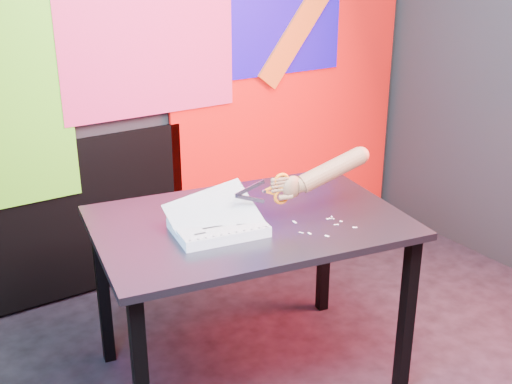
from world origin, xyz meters
TOP-DOWN VIEW (x-y plane):
  - room at (0.00, 0.00)m, footprint 3.01×3.01m
  - backdrop at (0.06, 1.46)m, footprint 2.88×0.05m
  - work_table at (-0.32, 0.42)m, footprint 1.35×1.02m
  - printout_stack at (-0.48, 0.38)m, footprint 0.38×0.30m
  - scissors at (-0.24, 0.33)m, footprint 0.23×0.05m
  - hand_forearm at (-0.04, 0.29)m, footprint 0.42×0.13m
  - paper_clippings at (-0.10, 0.20)m, footprint 0.22×0.19m

SIDE VIEW (x-z plane):
  - work_table at x=-0.32m, z-range 0.29..1.04m
  - paper_clippings at x=-0.10m, z-range 0.75..0.75m
  - printout_stack at x=-0.48m, z-range 0.68..0.86m
  - scissors at x=-0.24m, z-range 0.83..0.96m
  - hand_forearm at x=-0.04m, z-range 0.85..1.02m
  - backdrop at x=0.06m, z-range -0.08..2.00m
  - room at x=0.00m, z-range 0.00..2.71m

